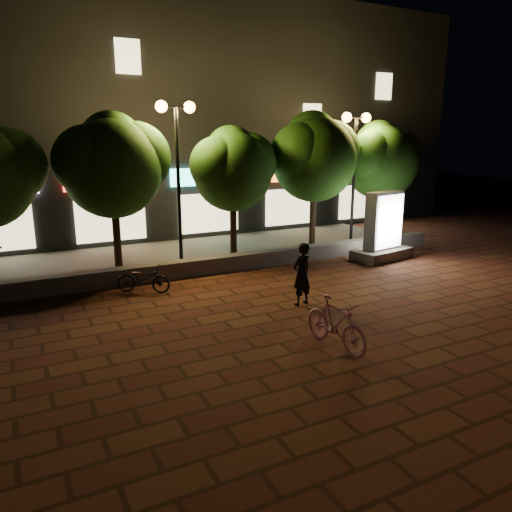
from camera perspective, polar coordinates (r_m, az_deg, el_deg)
ground at (r=12.40m, az=5.71°, el=-5.93°), size 80.00×80.00×0.00m
retaining_wall at (r=15.68m, az=-2.18°, el=-0.68°), size 16.00×0.45×0.50m
sidewalk at (r=17.96m, az=-5.55°, el=0.46°), size 16.00×5.00×0.08m
building_block at (r=23.65m, az=-11.91°, el=15.55°), size 28.00×8.12×11.30m
tree_left at (r=15.53m, az=-16.47°, el=10.58°), size 3.60×3.00×4.89m
tree_mid at (r=16.76m, az=-2.69°, el=10.54°), size 3.24×2.70×4.50m
tree_right at (r=18.37m, az=6.93°, el=11.84°), size 3.72×3.10×5.07m
tree_far_right at (r=20.33m, az=14.56°, el=11.13°), size 3.48×2.90×4.76m
street_lamp_left at (r=15.75m, az=-9.30°, el=13.12°), size 1.26×0.36×5.18m
street_lamp_right at (r=19.12m, az=11.61°, el=12.72°), size 1.26×0.36×4.98m
ad_kiosk at (r=17.42m, az=14.72°, el=2.72°), size 2.34×1.46×2.37m
scooter_pink at (r=9.99m, az=9.35°, el=-7.84°), size 0.67×1.78×1.05m
rider at (r=12.29m, az=5.41°, el=-2.14°), size 0.67×0.53×1.62m
scooter_parked at (r=13.67m, az=-13.12°, el=-2.62°), size 1.53×1.27×0.79m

